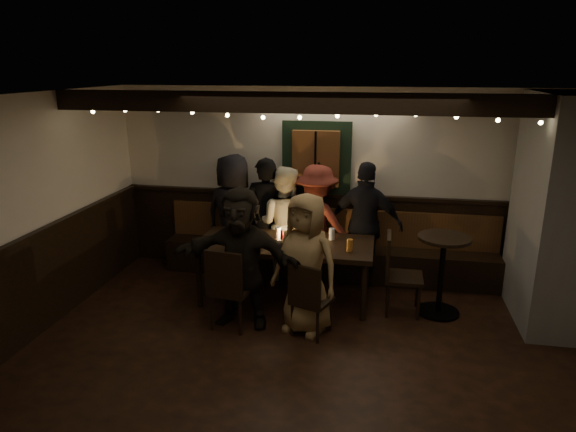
% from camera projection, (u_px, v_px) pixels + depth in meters
% --- Properties ---
extents(room, '(6.02, 5.01, 2.62)m').
position_uv_depth(room, '(412.00, 225.00, 6.00)').
color(room, black).
rests_on(room, ground).
extents(dining_table, '(2.16, 0.93, 0.94)m').
position_uv_depth(dining_table, '(285.00, 247.00, 6.35)').
color(dining_table, black).
rests_on(dining_table, ground).
extents(chair_near_left, '(0.50, 0.50, 0.96)m').
position_uv_depth(chair_near_left, '(228.00, 285.00, 5.66)').
color(chair_near_left, black).
rests_on(chair_near_left, ground).
extents(chair_near_right, '(0.50, 0.50, 0.86)m').
position_uv_depth(chair_near_right, '(308.00, 296.00, 5.52)').
color(chair_near_right, black).
rests_on(chair_near_right, ground).
extents(chair_end, '(0.44, 0.44, 0.97)m').
position_uv_depth(chair_end, '(396.00, 269.00, 6.08)').
color(chair_end, black).
rests_on(chair_end, ground).
extents(high_top, '(0.61, 0.61, 0.97)m').
position_uv_depth(high_top, '(442.00, 265.00, 6.02)').
color(high_top, black).
rests_on(high_top, ground).
extents(person_a, '(0.93, 0.70, 1.72)m').
position_uv_depth(person_a, '(234.00, 216.00, 7.13)').
color(person_a, black).
rests_on(person_a, ground).
extents(person_b, '(0.65, 0.45, 1.69)m').
position_uv_depth(person_b, '(266.00, 218.00, 7.08)').
color(person_b, black).
rests_on(person_b, ground).
extents(person_c, '(0.83, 0.68, 1.58)m').
position_uv_depth(person_c, '(284.00, 223.00, 7.02)').
color(person_c, beige).
rests_on(person_c, ground).
extents(person_d, '(1.17, 0.88, 1.61)m').
position_uv_depth(person_d, '(317.00, 224.00, 6.96)').
color(person_d, '#592019').
rests_on(person_d, ground).
extents(person_e, '(1.04, 0.59, 1.68)m').
position_uv_depth(person_e, '(366.00, 224.00, 6.81)').
color(person_e, black).
rests_on(person_e, ground).
extents(person_f, '(1.53, 0.58, 1.62)m').
position_uv_depth(person_f, '(241.00, 257.00, 5.74)').
color(person_f, black).
rests_on(person_f, ground).
extents(person_g, '(0.90, 0.73, 1.58)m').
position_uv_depth(person_g, '(306.00, 264.00, 5.59)').
color(person_g, '#977647').
rests_on(person_g, ground).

